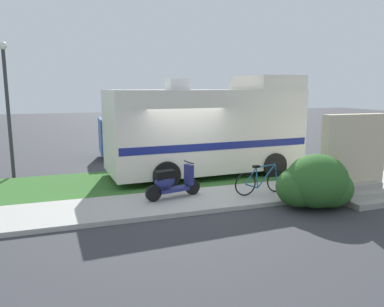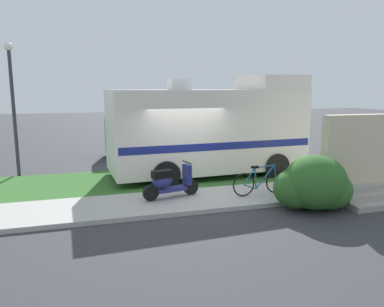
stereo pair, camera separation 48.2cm
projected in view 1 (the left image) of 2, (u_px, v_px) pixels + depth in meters
The scene contains 11 objects.
ground_plane at pixel (190, 190), 11.33m from camera, with size 80.00×80.00×0.00m, color #38383D.
sidewalk at pixel (204, 200), 10.20m from camera, with size 24.00×2.00×0.12m.
grass_strip at pixel (176, 178), 12.72m from camera, with size 24.00×3.40×0.08m.
motorhome_rv at pixel (208, 129), 13.03m from camera, with size 6.89×3.02×3.56m.
scooter at pixel (171, 182), 10.05m from camera, with size 1.65×0.63×0.97m.
bicycle at pixel (261, 181), 10.49m from camera, with size 1.71×0.52×0.89m.
pickup_truck_near at pixel (145, 136), 16.81m from camera, with size 5.13×2.26×1.81m.
porch_steps at pixel (355, 165), 10.36m from camera, with size 2.00×1.26×2.40m.
bush_by_porch at pixel (315, 184), 9.52m from camera, with size 1.98×1.48×1.40m.
bottle_green at pixel (318, 182), 11.44m from camera, with size 0.06×0.06×0.25m.
street_lamp_post at pixel (7, 98), 12.48m from camera, with size 0.28×0.28×4.64m.
Camera 1 is at (-3.51, -10.38, 3.09)m, focal length 34.39 mm.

